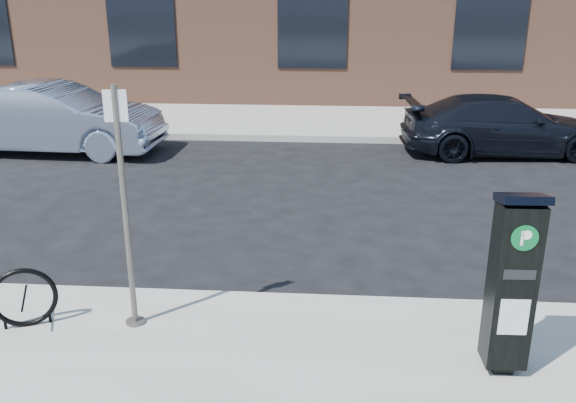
# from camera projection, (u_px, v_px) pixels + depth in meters

# --- Properties ---
(ground) EXTENTS (120.00, 120.00, 0.00)m
(ground) POSITION_uv_depth(u_px,v_px,m) (272.00, 306.00, 6.94)
(ground) COLOR black
(ground) RESTS_ON ground
(sidewalk_far) EXTENTS (60.00, 12.00, 0.15)m
(sidewalk_far) POSITION_uv_depth(u_px,v_px,m) (314.00, 97.00, 20.10)
(sidewalk_far) COLOR gray
(sidewalk_far) RESTS_ON ground
(curb_near) EXTENTS (60.00, 0.12, 0.16)m
(curb_near) POSITION_uv_depth(u_px,v_px,m) (272.00, 301.00, 6.90)
(curb_near) COLOR #9E9B93
(curb_near) RESTS_ON ground
(curb_far) EXTENTS (60.00, 0.12, 0.16)m
(curb_far) POSITION_uv_depth(u_px,v_px,m) (305.00, 139.00, 14.47)
(curb_far) COLOR #9E9B93
(curb_far) RESTS_ON ground
(parking_kiosk) EXTENTS (0.40, 0.36, 1.71)m
(parking_kiosk) POSITION_uv_depth(u_px,v_px,m) (512.00, 282.00, 5.25)
(parking_kiosk) COLOR black
(parking_kiosk) RESTS_ON sidewalk_near
(sign_pole) EXTENTS (0.22, 0.20, 2.46)m
(sign_pole) POSITION_uv_depth(u_px,v_px,m) (125.00, 212.00, 5.91)
(sign_pole) COLOR #4C4743
(sign_pole) RESTS_ON sidewalk_near
(bike_rack) EXTENTS (0.62, 0.30, 0.65)m
(bike_rack) POSITION_uv_depth(u_px,v_px,m) (24.00, 298.00, 6.15)
(bike_rack) COLOR black
(bike_rack) RESTS_ON sidewalk_near
(car_silver) EXTENTS (4.68, 1.81, 1.52)m
(car_silver) POSITION_uv_depth(u_px,v_px,m) (55.00, 119.00, 13.29)
(car_silver) COLOR #8593AA
(car_silver) RESTS_ON ground
(car_dark) EXTENTS (4.48, 2.07, 1.27)m
(car_dark) POSITION_uv_depth(u_px,v_px,m) (503.00, 125.00, 13.22)
(car_dark) COLOR black
(car_dark) RESTS_ON ground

